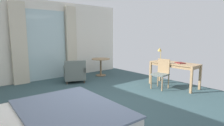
# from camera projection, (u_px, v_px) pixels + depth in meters

# --- Properties ---
(ground) EXTENTS (6.42, 7.43, 0.10)m
(ground) POSITION_uv_depth(u_px,v_px,m) (109.00, 106.00, 4.42)
(ground) COLOR #334C51
(wall_back) EXTENTS (6.02, 0.12, 2.81)m
(wall_back) POSITION_uv_depth(u_px,v_px,m) (49.00, 41.00, 6.81)
(wall_back) COLOR white
(wall_back) RESTS_ON ground
(balcony_glass_door) EXTENTS (1.43, 0.02, 2.47)m
(balcony_glass_door) POSITION_uv_depth(u_px,v_px,m) (47.00, 45.00, 6.69)
(balcony_glass_door) COLOR silver
(balcony_glass_door) RESTS_ON ground
(curtain_panel_left) EXTENTS (0.49, 0.10, 2.67)m
(curtain_panel_left) POSITION_uv_depth(u_px,v_px,m) (19.00, 44.00, 6.00)
(curtain_panel_left) COLOR beige
(curtain_panel_left) RESTS_ON ground
(curtain_panel_right) EXTENTS (0.41, 0.10, 2.67)m
(curtain_panel_right) POSITION_uv_depth(u_px,v_px,m) (71.00, 42.00, 7.19)
(curtain_panel_right) COLOR beige
(curtain_panel_right) RESTS_ON ground
(writing_desk) EXTENTS (0.64, 1.46, 0.76)m
(writing_desk) POSITION_uv_depth(u_px,v_px,m) (174.00, 65.00, 5.81)
(writing_desk) COLOR tan
(writing_desk) RESTS_ON ground
(desk_chair) EXTENTS (0.46, 0.45, 0.89)m
(desk_chair) POSITION_uv_depth(u_px,v_px,m) (162.00, 72.00, 5.66)
(desk_chair) COLOR slate
(desk_chair) RESTS_ON ground
(desk_lamp) EXTENTS (0.29, 0.29, 0.46)m
(desk_lamp) POSITION_uv_depth(u_px,v_px,m) (160.00, 51.00, 6.21)
(desk_lamp) COLOR tan
(desk_lamp) RESTS_ON writing_desk
(closed_book) EXTENTS (0.32, 0.35, 0.02)m
(closed_book) POSITION_uv_depth(u_px,v_px,m) (180.00, 63.00, 5.68)
(closed_book) COLOR maroon
(closed_book) RESTS_ON writing_desk
(armchair_by_window) EXTENTS (0.93, 0.98, 0.77)m
(armchair_by_window) POSITION_uv_depth(u_px,v_px,m) (75.00, 73.00, 6.44)
(armchair_by_window) COLOR slate
(armchair_by_window) RESTS_ON ground
(round_cafe_table) EXTENTS (0.72, 0.72, 0.68)m
(round_cafe_table) POSITION_uv_depth(u_px,v_px,m) (101.00, 63.00, 7.39)
(round_cafe_table) COLOR tan
(round_cafe_table) RESTS_ON ground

